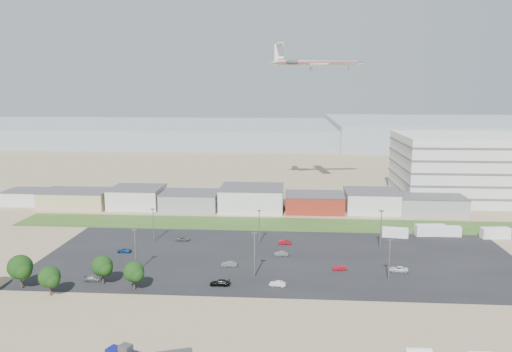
# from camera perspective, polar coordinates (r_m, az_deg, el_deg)

# --- Properties ---
(ground) EXTENTS (700.00, 700.00, 0.00)m
(ground) POSITION_cam_1_polar(r_m,az_deg,el_deg) (110.31, -0.29, -12.71)
(ground) COLOR #94825E
(ground) RESTS_ON ground
(parking_lot) EXTENTS (120.00, 50.00, 0.01)m
(parking_lot) POSITION_cam_1_polar(r_m,az_deg,el_deg) (128.74, 2.65, -9.33)
(parking_lot) COLOR black
(parking_lot) RESTS_ON ground
(grass_strip) EXTENTS (160.00, 16.00, 0.02)m
(grass_strip) POSITION_cam_1_polar(r_m,az_deg,el_deg) (159.45, 1.15, -5.49)
(grass_strip) COLOR #2D4E1D
(grass_strip) RESTS_ON ground
(hills_backdrop) EXTENTS (700.00, 200.00, 9.00)m
(hills_backdrop) POSITION_cam_1_polar(r_m,az_deg,el_deg) (419.44, 8.52, 4.67)
(hills_backdrop) COLOR gray
(hills_backdrop) RESTS_ON ground
(building_row) EXTENTS (170.00, 20.00, 8.00)m
(building_row) POSITION_cam_1_polar(r_m,az_deg,el_deg) (178.47, -3.99, -2.52)
(building_row) COLOR silver
(building_row) RESTS_ON ground
(parking_garage) EXTENTS (80.00, 40.00, 25.00)m
(parking_garage) POSITION_cam_1_polar(r_m,az_deg,el_deg) (215.07, 26.53, 0.89)
(parking_garage) COLOR silver
(parking_garage) RESTS_ON ground
(box_trailer_a) EXTENTS (7.56, 3.26, 2.74)m
(box_trailer_a) POSITION_cam_1_polar(r_m,az_deg,el_deg) (150.89, 15.59, -6.23)
(box_trailer_a) COLOR silver
(box_trailer_a) RESTS_ON ground
(box_trailer_b) EXTENTS (8.87, 3.45, 3.25)m
(box_trailer_b) POSITION_cam_1_polar(r_m,az_deg,el_deg) (155.43, 19.30, -5.86)
(box_trailer_b) COLOR silver
(box_trailer_b) RESTS_ON ground
(box_trailer_c) EXTENTS (7.73, 2.46, 2.89)m
(box_trailer_c) POSITION_cam_1_polar(r_m,az_deg,el_deg) (156.78, 20.99, -5.90)
(box_trailer_c) COLOR silver
(box_trailer_c) RESTS_ON ground
(box_trailer_d) EXTENTS (8.36, 3.49, 3.04)m
(box_trailer_d) POSITION_cam_1_polar(r_m,az_deg,el_deg) (160.05, 25.67, -5.88)
(box_trailer_d) COLOR silver
(box_trailer_d) RESTS_ON ground
(tree_left) EXTENTS (5.61, 5.61, 8.41)m
(tree_left) POSITION_cam_1_polar(r_m,az_deg,el_deg) (120.01, -25.34, -9.65)
(tree_left) COLOR black
(tree_left) RESTS_ON ground
(tree_mid) EXTENTS (4.78, 4.78, 7.17)m
(tree_mid) POSITION_cam_1_polar(r_m,az_deg,el_deg) (113.78, -22.52, -10.84)
(tree_mid) COLOR black
(tree_mid) RESTS_ON ground
(tree_right) EXTENTS (4.88, 4.88, 7.31)m
(tree_right) POSITION_cam_1_polar(r_m,az_deg,el_deg) (116.29, -17.15, -10.02)
(tree_right) COLOR black
(tree_right) RESTS_ON ground
(tree_near) EXTENTS (4.70, 4.70, 7.05)m
(tree_near) POSITION_cam_1_polar(r_m,az_deg,el_deg) (111.48, -13.79, -10.81)
(tree_near) COLOR black
(tree_near) RESTS_ON ground
(lightpole_front_l) EXTENTS (1.22, 0.51, 10.41)m
(lightpole_front_l) POSITION_cam_1_polar(r_m,az_deg,el_deg) (120.84, -13.63, -8.31)
(lightpole_front_l) COLOR slate
(lightpole_front_l) RESTS_ON ground
(lightpole_front_m) EXTENTS (1.24, 0.52, 10.53)m
(lightpole_front_m) POSITION_cam_1_polar(r_m,az_deg,el_deg) (114.74, -0.17, -8.98)
(lightpole_front_m) COLOR slate
(lightpole_front_m) RESTS_ON ground
(lightpole_front_r) EXTENTS (1.14, 0.48, 9.70)m
(lightpole_front_r) POSITION_cam_1_polar(r_m,az_deg,el_deg) (116.18, 14.99, -9.30)
(lightpole_front_r) COLOR slate
(lightpole_front_r) RESTS_ON ground
(lightpole_back_l) EXTENTS (1.11, 0.46, 9.44)m
(lightpole_back_l) POSITION_cam_1_polar(r_m,az_deg,el_deg) (143.31, -11.65, -5.53)
(lightpole_back_l) COLOR slate
(lightpole_back_l) RESTS_ON ground
(lightpole_back_m) EXTENTS (1.11, 0.46, 9.41)m
(lightpole_back_m) POSITION_cam_1_polar(r_m,az_deg,el_deg) (138.89, 0.37, -5.83)
(lightpole_back_m) COLOR slate
(lightpole_back_m) RESTS_ON ground
(lightpole_back_r) EXTENTS (1.27, 0.53, 10.75)m
(lightpole_back_r) POSITION_cam_1_polar(r_m,az_deg,el_deg) (137.33, 14.07, -6.03)
(lightpole_back_r) COLOR slate
(lightpole_back_r) RESTS_ON ground
(airliner) EXTENTS (44.04, 33.36, 11.90)m
(airliner) POSITION_cam_1_polar(r_m,az_deg,el_deg) (209.71, 7.08, 12.74)
(airliner) COLOR silver
(parked_car_0) EXTENTS (4.67, 2.62, 1.23)m
(parked_car_0) POSITION_cam_1_polar(r_m,az_deg,el_deg) (123.95, 15.95, -10.19)
(parked_car_0) COLOR silver
(parked_car_0) RESTS_ON ground
(parked_car_1) EXTENTS (3.46, 1.48, 1.11)m
(parked_car_1) POSITION_cam_1_polar(r_m,az_deg,el_deg) (121.87, 9.54, -10.32)
(parked_car_1) COLOR maroon
(parked_car_1) RESTS_ON ground
(parked_car_3) EXTENTS (4.46, 1.84, 1.29)m
(parked_car_3) POSITION_cam_1_polar(r_m,az_deg,el_deg) (111.78, -4.16, -12.06)
(parked_car_3) COLOR black
(parked_car_3) RESTS_ON ground
(parked_car_4) EXTENTS (3.91, 1.47, 1.27)m
(parked_car_4) POSITION_cam_1_polar(r_m,az_deg,el_deg) (122.77, -3.08, -9.99)
(parked_car_4) COLOR #595B5E
(parked_car_4) RESTS_ON ground
(parked_car_5) EXTENTS (3.57, 1.51, 1.21)m
(parked_car_5) POSITION_cam_1_polar(r_m,az_deg,el_deg) (136.82, -14.82, -8.21)
(parked_car_5) COLOR navy
(parked_car_5) RESTS_ON ground
(parked_car_7) EXTENTS (3.63, 1.41, 1.18)m
(parked_car_7) POSITION_cam_1_polar(r_m,az_deg,el_deg) (130.23, 2.93, -8.83)
(parked_car_7) COLOR #595B5E
(parked_car_7) RESTS_ON ground
(parked_car_9) EXTENTS (4.00, 1.96, 1.09)m
(parked_car_9) POSITION_cam_1_polar(r_m,az_deg,el_deg) (143.81, -8.37, -7.11)
(parked_car_9) COLOR #595B5E
(parked_car_9) RESTS_ON ground
(parked_car_10) EXTENTS (4.28, 2.07, 1.20)m
(parked_car_10) POSITION_cam_1_polar(r_m,az_deg,el_deg) (119.56, -18.07, -11.07)
(parked_car_10) COLOR #595B5E
(parked_car_10) RESTS_ON ground
(parked_car_11) EXTENTS (3.76, 1.49, 1.22)m
(parked_car_11) POSITION_cam_1_polar(r_m,az_deg,el_deg) (139.32, 3.32, -7.55)
(parked_car_11) COLOR maroon
(parked_car_11) RESTS_ON ground
(parked_car_13) EXTENTS (3.73, 1.73, 1.18)m
(parked_car_13) POSITION_cam_1_polar(r_m,az_deg,el_deg) (111.26, 2.49, -12.18)
(parked_car_13) COLOR silver
(parked_car_13) RESTS_ON ground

